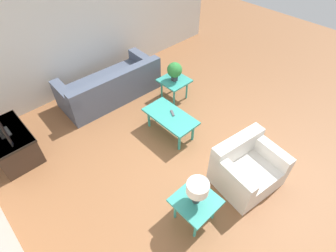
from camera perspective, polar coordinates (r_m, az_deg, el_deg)
ground_plane at (r=4.91m, az=4.60°, el=-4.34°), size 14.00×14.00×0.00m
wall_right at (r=6.16m, az=-17.20°, el=20.43°), size 0.12×7.20×2.70m
sofa at (r=5.94m, az=-12.33°, el=8.41°), size 1.04×2.19×0.76m
armchair at (r=4.38m, az=16.61°, el=-8.78°), size 0.95×1.07×0.77m
coffee_table at (r=4.86m, az=0.51°, el=1.82°), size 1.03×0.54×0.44m
side_table_plant at (r=5.70m, az=1.39°, el=9.47°), size 0.57×0.57×0.48m
side_table_lamp at (r=3.76m, az=6.01°, el=-16.30°), size 0.57×0.57×0.48m
tv_stand_chest at (r=5.28m, az=-30.95°, el=-3.32°), size 1.03×0.65×0.56m
potted_plant at (r=5.53m, az=1.45°, el=12.00°), size 0.32×0.32×0.40m
table_lamp at (r=3.46m, az=6.45°, el=-13.48°), size 0.30×0.30×0.40m
remote_control at (r=4.86m, az=0.97°, el=2.83°), size 0.16×0.11×0.02m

